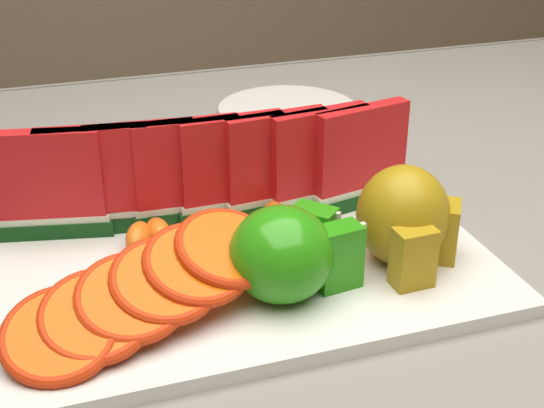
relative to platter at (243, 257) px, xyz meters
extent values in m
cube|color=#522A1D|center=(0.00, 0.05, -0.03)|extent=(1.40, 0.90, 0.03)
cube|color=#522A1D|center=(0.64, 0.44, -0.40)|extent=(0.06, 0.06, 0.72)
cube|color=slate|center=(0.00, 0.05, -0.01)|extent=(1.52, 1.02, 0.01)
cube|color=slate|center=(0.00, 0.56, -0.10)|extent=(1.52, 0.01, 0.20)
cube|color=silver|center=(0.00, 0.00, 0.00)|extent=(0.40, 0.30, 0.01)
ellipsoid|color=#328815|center=(0.01, -0.07, 0.04)|extent=(0.10, 0.10, 0.07)
cube|color=#328815|center=(0.06, -0.08, 0.03)|extent=(0.04, 0.03, 0.05)
cube|color=beige|center=(0.06, -0.08, 0.03)|extent=(0.03, 0.01, 0.05)
cube|color=#328815|center=(0.05, -0.04, 0.03)|extent=(0.04, 0.04, 0.05)
cube|color=beige|center=(0.05, -0.04, 0.03)|extent=(0.03, 0.03, 0.05)
ellipsoid|color=#9B5507|center=(0.12, -0.05, 0.05)|extent=(0.10, 0.10, 0.09)
cube|color=#9B5507|center=(0.11, -0.09, 0.03)|extent=(0.03, 0.02, 0.05)
cube|color=#9B5507|center=(0.16, -0.06, 0.03)|extent=(0.04, 0.04, 0.05)
cylinder|color=silver|center=(0.16, 0.34, 0.00)|extent=(0.24, 0.24, 0.01)
cube|color=#0A3E0E|center=(-0.15, 0.08, 0.01)|extent=(0.11, 0.04, 0.01)
cube|color=silver|center=(-0.15, 0.08, 0.02)|extent=(0.10, 0.04, 0.01)
cube|color=red|center=(-0.15, 0.08, 0.07)|extent=(0.10, 0.04, 0.08)
cube|color=#0A3E0E|center=(-0.11, 0.08, 0.01)|extent=(0.11, 0.04, 0.01)
cube|color=silver|center=(-0.11, 0.08, 0.02)|extent=(0.10, 0.03, 0.01)
cube|color=red|center=(-0.11, 0.08, 0.07)|extent=(0.10, 0.03, 0.08)
cube|color=#0A3E0E|center=(-0.07, 0.07, 0.01)|extent=(0.11, 0.03, 0.01)
cube|color=silver|center=(-0.07, 0.07, 0.02)|extent=(0.10, 0.03, 0.01)
cube|color=red|center=(-0.07, 0.07, 0.07)|extent=(0.10, 0.02, 0.08)
cube|color=#0A3E0E|center=(-0.03, 0.07, 0.01)|extent=(0.11, 0.02, 0.01)
cube|color=silver|center=(-0.03, 0.07, 0.02)|extent=(0.10, 0.02, 0.01)
cube|color=red|center=(-0.03, 0.07, 0.07)|extent=(0.10, 0.02, 0.08)
cube|color=#0A3E0E|center=(0.01, 0.06, 0.01)|extent=(0.11, 0.02, 0.01)
cube|color=silver|center=(0.01, 0.06, 0.02)|extent=(0.10, 0.02, 0.01)
cube|color=red|center=(0.01, 0.06, 0.07)|extent=(0.10, 0.02, 0.08)
cube|color=#0A3E0E|center=(0.05, 0.06, 0.01)|extent=(0.11, 0.03, 0.01)
cube|color=silver|center=(0.05, 0.06, 0.02)|extent=(0.10, 0.03, 0.01)
cube|color=red|center=(0.05, 0.06, 0.07)|extent=(0.10, 0.02, 0.08)
cube|color=#0A3E0E|center=(0.09, 0.05, 0.01)|extent=(0.11, 0.04, 0.01)
cube|color=silver|center=(0.09, 0.05, 0.02)|extent=(0.10, 0.03, 0.01)
cube|color=red|center=(0.09, 0.05, 0.07)|extent=(0.10, 0.03, 0.08)
cube|color=#0A3E0E|center=(0.13, 0.05, 0.01)|extent=(0.11, 0.04, 0.01)
cube|color=silver|center=(0.13, 0.05, 0.02)|extent=(0.10, 0.04, 0.01)
cube|color=red|center=(0.13, 0.05, 0.07)|extent=(0.10, 0.04, 0.08)
cylinder|color=#D44512|center=(-0.16, -0.10, 0.02)|extent=(0.09, 0.09, 0.03)
torus|color=#D95517|center=(-0.16, -0.10, 0.02)|extent=(0.10, 0.10, 0.04)
cylinder|color=#D44512|center=(-0.13, -0.09, 0.03)|extent=(0.08, 0.08, 0.03)
torus|color=#D95517|center=(-0.13, -0.09, 0.03)|extent=(0.09, 0.09, 0.04)
cylinder|color=#D44512|center=(-0.11, -0.08, 0.03)|extent=(0.08, 0.07, 0.03)
torus|color=#D95517|center=(-0.11, -0.08, 0.03)|extent=(0.09, 0.08, 0.04)
cylinder|color=#D44512|center=(-0.08, -0.07, 0.04)|extent=(0.08, 0.08, 0.03)
torus|color=#D95517|center=(-0.08, -0.07, 0.04)|extent=(0.09, 0.09, 0.04)
cylinder|color=#D44512|center=(-0.05, -0.06, 0.04)|extent=(0.09, 0.09, 0.03)
torus|color=#D95517|center=(-0.05, -0.06, 0.04)|extent=(0.10, 0.10, 0.04)
cylinder|color=#D44512|center=(-0.03, -0.06, 0.04)|extent=(0.10, 0.09, 0.03)
torus|color=#D95517|center=(-0.03, -0.06, 0.04)|extent=(0.11, 0.11, 0.04)
cylinder|color=#D44512|center=(-0.12, 0.12, 0.02)|extent=(0.08, 0.08, 0.03)
torus|color=#D95517|center=(-0.12, 0.12, 0.02)|extent=(0.09, 0.09, 0.03)
cylinder|color=#D44512|center=(-0.07, 0.12, 0.02)|extent=(0.08, 0.08, 0.03)
torus|color=#D95517|center=(-0.07, 0.12, 0.02)|extent=(0.09, 0.09, 0.03)
cylinder|color=#D44512|center=(-0.02, 0.12, 0.03)|extent=(0.09, 0.09, 0.03)
torus|color=#D95517|center=(-0.02, 0.12, 0.03)|extent=(0.10, 0.10, 0.03)
cylinder|color=#D44512|center=(0.02, 0.12, 0.03)|extent=(0.09, 0.09, 0.03)
torus|color=#D95517|center=(0.02, 0.12, 0.03)|extent=(0.11, 0.11, 0.03)
ellipsoid|color=#F4610A|center=(-0.08, 0.03, 0.02)|extent=(0.03, 0.04, 0.03)
ellipsoid|color=#F4610A|center=(-0.07, 0.03, 0.02)|extent=(0.02, 0.04, 0.03)
ellipsoid|color=#F4610A|center=(-0.03, 0.01, 0.02)|extent=(0.04, 0.04, 0.03)
ellipsoid|color=#F4610A|center=(-0.01, 0.00, 0.02)|extent=(0.04, 0.04, 0.03)
ellipsoid|color=#F4610A|center=(0.01, 0.01, 0.02)|extent=(0.03, 0.04, 0.03)
ellipsoid|color=#F4610A|center=(0.04, 0.03, 0.02)|extent=(0.03, 0.04, 0.03)
camera|label=1|loc=(-0.15, -0.54, 0.33)|focal=50.00mm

